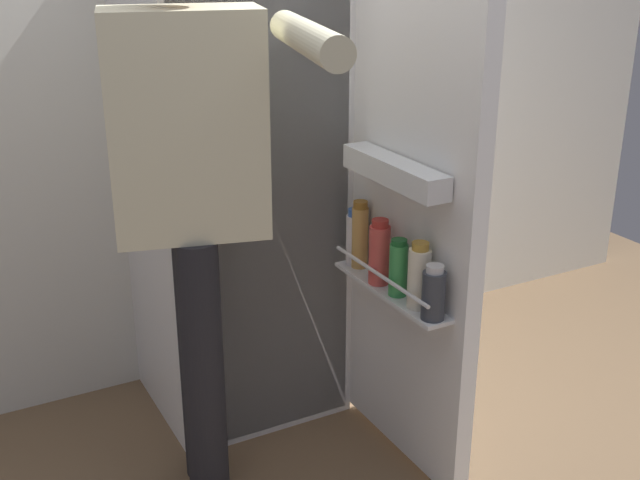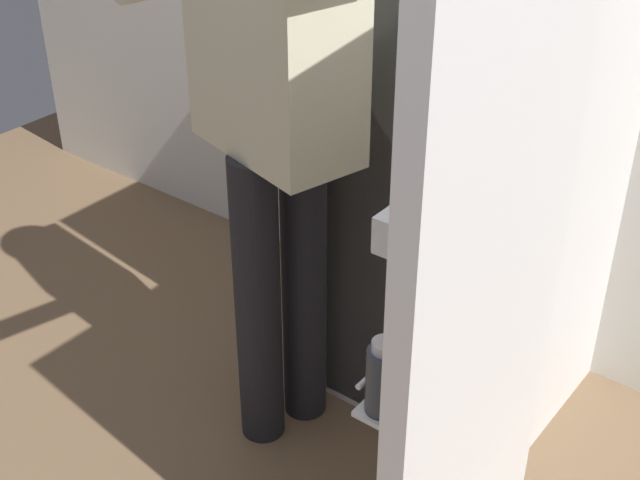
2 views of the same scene
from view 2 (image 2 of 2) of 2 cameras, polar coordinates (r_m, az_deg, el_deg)
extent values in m
cube|color=white|center=(2.30, 10.27, 6.99)|extent=(0.62, 0.56, 1.65)
cube|color=white|center=(2.08, 6.57, 4.52)|extent=(0.58, 0.01, 1.61)
cube|color=white|center=(2.12, 7.24, 5.07)|extent=(0.54, 0.09, 0.01)
cube|color=white|center=(1.71, 10.61, -2.34)|extent=(0.06, 0.61, 1.60)
cube|color=white|center=(1.86, 7.94, -7.20)|extent=(0.09, 0.52, 0.01)
cylinder|color=silver|center=(1.84, 7.01, -5.27)|extent=(0.01, 0.50, 0.01)
cube|color=white|center=(1.65, 8.90, 3.03)|extent=(0.08, 0.45, 0.07)
cylinder|color=#EDE5CC|center=(1.71, 5.82, -7.17)|extent=(0.07, 0.07, 0.18)
cylinder|color=#B78933|center=(1.65, 6.01, -4.46)|extent=(0.05, 0.05, 0.02)
cylinder|color=tan|center=(1.94, 11.33, -1.91)|extent=(0.05, 0.05, 0.20)
cylinder|color=#996623|center=(1.88, 11.69, 0.92)|extent=(0.05, 0.05, 0.02)
cylinder|color=#333842|center=(1.67, 4.08, -8.99)|extent=(0.07, 0.07, 0.14)
cylinder|color=silver|center=(1.62, 4.19, -6.82)|extent=(0.05, 0.05, 0.02)
cylinder|color=#DB4C47|center=(1.85, 8.92, -3.85)|extent=(0.06, 0.06, 0.18)
cylinder|color=#B22D28|center=(1.79, 9.19, -1.15)|extent=(0.05, 0.05, 0.02)
cylinder|color=green|center=(1.78, 7.34, -5.72)|extent=(0.06, 0.06, 0.16)
cylinder|color=#195B28|center=(1.73, 7.54, -3.39)|extent=(0.05, 0.05, 0.02)
cylinder|color=white|center=(1.97, 11.61, -1.96)|extent=(0.06, 0.06, 0.17)
cylinder|color=#335BB2|center=(1.92, 11.91, 0.38)|extent=(0.05, 0.05, 0.02)
cylinder|color=red|center=(2.07, 8.42, 6.07)|extent=(0.09, 0.09, 0.10)
cylinder|color=black|center=(2.36, -1.04, -2.97)|extent=(0.12, 0.12, 0.85)
cylinder|color=black|center=(2.29, -3.99, -4.25)|extent=(0.12, 0.12, 0.85)
cube|color=beige|center=(1.99, -2.98, 13.67)|extent=(0.45, 0.32, 0.60)
cylinder|color=beige|center=(2.12, 1.70, 14.16)|extent=(0.08, 0.08, 0.57)
camera|label=1|loc=(2.00, -69.93, 7.47)|focal=45.24mm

